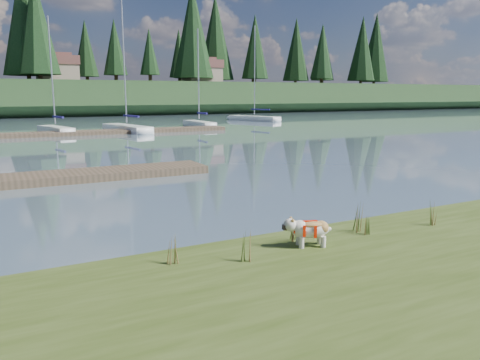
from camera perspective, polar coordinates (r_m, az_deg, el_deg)
ground at (r=39.98m, az=-22.33°, el=4.98°), size 200.00×200.00×0.00m
bank at (r=6.13m, az=17.00°, el=-20.26°), size 60.00×9.00×0.35m
ridge at (r=82.75m, az=-25.52°, el=8.91°), size 200.00×20.00×5.00m
bulldog at (r=9.17m, az=8.49°, el=-5.86°), size 0.96×0.59×0.56m
dock_far at (r=40.20m, az=-19.51°, el=5.41°), size 26.00×2.20×0.30m
sailboat_bg_2 at (r=42.96m, az=-21.79°, el=5.79°), size 2.58×6.38×9.61m
sailboat_bg_3 at (r=43.13m, az=-14.02°, el=6.23°), size 3.01×8.04×11.61m
sailboat_bg_4 at (r=48.09m, az=-5.27°, el=6.90°), size 1.34×6.44×9.66m
sailboat_bg_5 at (r=59.09m, az=1.23°, el=7.59°), size 4.36×8.07×11.48m
weed_0 at (r=8.33m, az=0.98°, el=-8.25°), size 0.17×0.14×0.58m
weed_1 at (r=9.50m, az=6.53°, el=-6.06°), size 0.17×0.14×0.53m
weed_2 at (r=10.33m, az=14.27°, el=-4.55°), size 0.17×0.14×0.70m
weed_3 at (r=8.28m, az=-8.02°, el=-8.51°), size 0.17×0.14×0.56m
weed_4 at (r=10.19m, az=15.19°, el=-5.36°), size 0.17×0.14×0.47m
weed_5 at (r=11.39m, az=22.27°, el=-3.89°), size 0.17×0.14×0.58m
mud_lip at (r=9.48m, az=-2.29°, el=-9.24°), size 60.00×0.50×0.14m
conifer_4 at (r=76.60m, az=-23.57°, el=16.98°), size 6.16×6.16×15.10m
conifer_5 at (r=82.20m, az=-15.03°, el=15.38°), size 3.96×3.96×10.35m
conifer_6 at (r=84.61m, az=-5.78°, el=17.68°), size 7.04×7.04×17.00m
conifer_7 at (r=93.20m, az=1.82°, el=15.93°), size 5.28×5.28×13.20m
conifer_8 at (r=96.98m, az=9.98°, el=15.17°), size 4.62×4.62×11.77m
conifer_9 at (r=107.69m, az=14.67°, el=15.23°), size 5.94×5.94×14.62m
house_1 at (r=81.36m, az=-21.41°, el=12.60°), size 6.30×5.30×4.65m
house_2 at (r=85.72m, az=-4.69°, el=13.12°), size 6.30×5.30×4.65m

